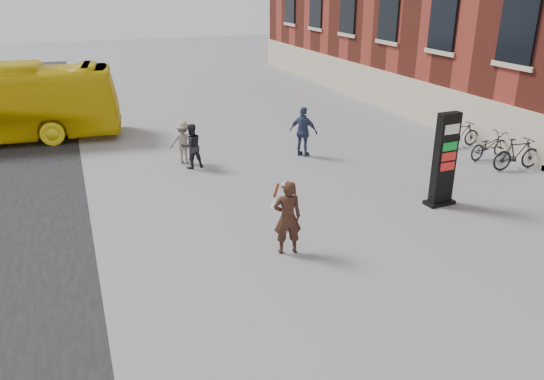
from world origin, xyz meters
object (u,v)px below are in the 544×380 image
object	(u,v)px
bike_6	(489,145)
pedestrian_a	(191,146)
woman	(287,216)
bike_5	(517,154)
pedestrian_c	(303,132)
info_pylon	(444,160)
pedestrian_b	(183,142)
bike_7	(461,134)

from	to	relation	value
bike_6	pedestrian_a	bearing A→B (deg)	65.98
woman	bike_6	xyz separation A→B (m)	(9.39, 3.94, -0.44)
woman	bike_5	size ratio (longest dim) A/B	0.98
woman	pedestrian_c	distance (m)	7.37
info_pylon	pedestrian_a	world-z (taller)	info_pylon
woman	pedestrian_b	xyz separation A→B (m)	(-0.84, 7.35, -0.17)
pedestrian_b	bike_7	world-z (taller)	pedestrian_b
woman	bike_5	world-z (taller)	woman
pedestrian_b	pedestrian_c	world-z (taller)	pedestrian_c
woman	bike_5	distance (m)	9.76
woman	pedestrian_a	xyz separation A→B (m)	(-0.71, 6.69, -0.15)
pedestrian_a	pedestrian_c	world-z (taller)	pedestrian_c
pedestrian_c	bike_7	bearing A→B (deg)	-144.99
woman	bike_6	bearing A→B (deg)	-146.37
bike_5	woman	bearing A→B (deg)	110.65
pedestrian_b	bike_6	bearing A→B (deg)	-179.85
bike_6	bike_5	bearing A→B (deg)	171.23
woman	pedestrian_b	bearing A→B (deg)	-72.58
pedestrian_b	bike_6	size ratio (longest dim) A/B	0.82
pedestrian_a	bike_7	world-z (taller)	pedestrian_a
info_pylon	bike_6	size ratio (longest dim) A/B	1.47
woman	pedestrian_c	xyz separation A→B (m)	(3.34, 6.57, -0.02)
info_pylon	pedestrian_c	bearing A→B (deg)	105.02
pedestrian_a	bike_5	size ratio (longest dim) A/B	0.84
info_pylon	woman	bearing A→B (deg)	-171.12
bike_5	bike_7	world-z (taller)	bike_5
info_pylon	bike_6	distance (m)	5.19
woman	bike_5	xyz separation A→B (m)	(9.39, 2.64, -0.37)
bike_5	bike_7	xyz separation A→B (m)	(0.00, 2.79, -0.06)
pedestrian_a	woman	bearing A→B (deg)	87.02
bike_6	info_pylon	bearing A→B (deg)	115.01
info_pylon	bike_7	xyz separation A→B (m)	(4.25, 4.34, -0.84)
woman	bike_7	world-z (taller)	woman
bike_7	bike_6	bearing A→B (deg)	-178.81
bike_7	pedestrian_a	bearing A→B (deg)	84.10
bike_5	bike_6	distance (m)	1.30
woman	pedestrian_b	distance (m)	7.40
bike_7	info_pylon	bearing A→B (deg)	136.79
pedestrian_a	bike_7	size ratio (longest dim) A/B	0.94
bike_6	pedestrian_c	bearing A→B (deg)	57.70
pedestrian_a	bike_5	world-z (taller)	pedestrian_a
pedestrian_a	pedestrian_c	xyz separation A→B (m)	(4.05, -0.12, 0.13)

